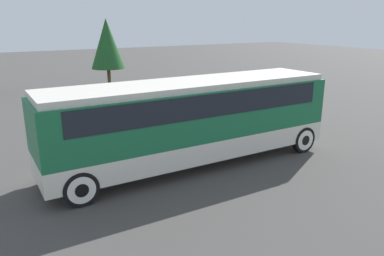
{
  "coord_description": "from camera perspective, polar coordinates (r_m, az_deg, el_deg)",
  "views": [
    {
      "loc": [
        -6.92,
        -11.63,
        5.39
      ],
      "look_at": [
        0.0,
        0.0,
        1.46
      ],
      "focal_mm": 35.0,
      "sensor_mm": 36.0,
      "label": 1
    }
  ],
  "objects": [
    {
      "name": "tree_left",
      "position": [
        31.61,
        -12.82,
        12.4
      ],
      "size": [
        2.7,
        2.7,
        5.5
      ],
      "color": "brown",
      "rests_on": "ground_plane"
    },
    {
      "name": "parked_car_near",
      "position": [
        20.44,
        -11.33,
        2.64
      ],
      "size": [
        4.07,
        1.97,
        1.41
      ],
      "color": "maroon",
      "rests_on": "ground_plane"
    },
    {
      "name": "tour_bus",
      "position": [
        14.01,
        0.34,
        2.02
      ],
      "size": [
        11.24,
        2.68,
        3.24
      ],
      "color": "silver",
      "rests_on": "ground_plane"
    },
    {
      "name": "ground_plane",
      "position": [
        14.56,
        0.0,
        -5.52
      ],
      "size": [
        120.0,
        120.0,
        0.0
      ],
      "primitive_type": "plane",
      "color": "#423F3D"
    },
    {
      "name": "parked_car_mid",
      "position": [
        23.72,
        -3.38,
        4.85
      ],
      "size": [
        4.54,
        1.87,
        1.48
      ],
      "color": "#BCBCC1",
      "rests_on": "ground_plane"
    }
  ]
}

